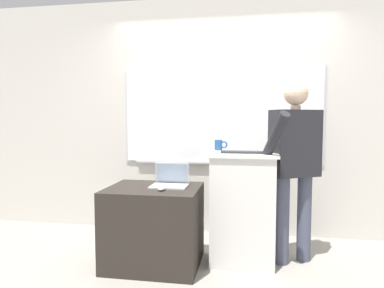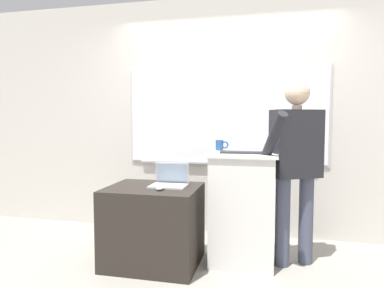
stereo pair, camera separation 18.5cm
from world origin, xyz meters
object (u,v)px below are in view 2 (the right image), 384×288
object	(u,v)px
laptop	(170,180)
coffee_mug	(220,145)
wireless_keyboard	(245,152)
person_presenter	(296,159)
computer_mouse_by_laptop	(160,188)
side_desk	(154,225)
lectern_podium	(243,208)

from	to	relation	value
laptop	coffee_mug	xyz separation A→B (m)	(0.42, 0.30, 0.31)
wireless_keyboard	person_presenter	bearing A→B (deg)	16.47
person_presenter	computer_mouse_by_laptop	bearing A→B (deg)	171.75
side_desk	person_presenter	bearing A→B (deg)	11.95
lectern_podium	side_desk	bearing A→B (deg)	-165.93
laptop	wireless_keyboard	xyz separation A→B (m)	(0.68, 0.05, 0.27)
wireless_keyboard	coffee_mug	bearing A→B (deg)	136.74
side_desk	wireless_keyboard	distance (m)	1.07
lectern_podium	side_desk	size ratio (longest dim) A/B	1.24
person_presenter	computer_mouse_by_laptop	world-z (taller)	person_presenter
person_presenter	computer_mouse_by_laptop	xyz separation A→B (m)	(-1.15, -0.40, -0.24)
side_desk	coffee_mug	xyz separation A→B (m)	(0.56, 0.38, 0.72)
lectern_podium	laptop	xyz separation A→B (m)	(-0.66, -0.11, 0.26)
side_desk	wireless_keyboard	xyz separation A→B (m)	(0.82, 0.14, 0.68)
person_presenter	computer_mouse_by_laptop	size ratio (longest dim) A/B	16.78
person_presenter	side_desk	bearing A→B (deg)	164.61
lectern_podium	wireless_keyboard	world-z (taller)	wireless_keyboard
side_desk	coffee_mug	bearing A→B (deg)	34.51
lectern_podium	wireless_keyboard	xyz separation A→B (m)	(0.03, -0.06, 0.52)
lectern_podium	person_presenter	size ratio (longest dim) A/B	0.61
laptop	computer_mouse_by_laptop	xyz separation A→B (m)	(-0.03, -0.22, -0.04)
coffee_mug	laptop	bearing A→B (deg)	-144.81
lectern_podium	coffee_mug	size ratio (longest dim) A/B	8.13
lectern_podium	person_presenter	distance (m)	0.66
lectern_podium	laptop	distance (m)	0.72
computer_mouse_by_laptop	wireless_keyboard	bearing A→B (deg)	20.67
side_desk	person_presenter	distance (m)	1.43
wireless_keyboard	side_desk	bearing A→B (deg)	-170.54
side_desk	coffee_mug	size ratio (longest dim) A/B	6.57
person_presenter	laptop	world-z (taller)	person_presenter
laptop	person_presenter	bearing A→B (deg)	9.15
side_desk	person_presenter	world-z (taller)	person_presenter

